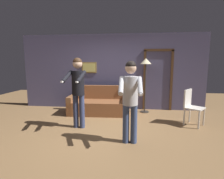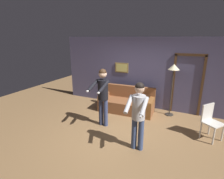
{
  "view_description": "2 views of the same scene",
  "coord_description": "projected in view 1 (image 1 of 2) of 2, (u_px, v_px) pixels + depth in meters",
  "views": [
    {
      "loc": [
        0.72,
        -3.85,
        1.6
      ],
      "look_at": [
        0.29,
        -0.12,
        1.04
      ],
      "focal_mm": 28.0,
      "sensor_mm": 36.0,
      "label": 1
    },
    {
      "loc": [
        1.67,
        -4.02,
        2.58
      ],
      "look_at": [
        -0.14,
        -0.1,
        1.28
      ],
      "focal_mm": 28.0,
      "sensor_mm": 36.0,
      "label": 2
    }
  ],
  "objects": [
    {
      "name": "ground_plane",
      "position": [
        100.0,
        132.0,
        4.1
      ],
      "size": [
        12.0,
        12.0,
        0.0
      ],
      "primitive_type": "plane",
      "color": "olive"
    },
    {
      "name": "back_wall_assembly",
      "position": [
        112.0,
        72.0,
        6.12
      ],
      "size": [
        6.4,
        0.1,
        2.6
      ],
      "color": "#514F74",
      "rests_on": "ground_plane"
    },
    {
      "name": "couch",
      "position": [
        99.0,
        105.0,
        5.63
      ],
      "size": [
        1.93,
        0.93,
        0.87
      ],
      "color": "brown",
      "rests_on": "ground_plane"
    },
    {
      "name": "torchiere_lamp",
      "position": [
        146.0,
        67.0,
        5.57
      ],
      "size": [
        0.36,
        0.36,
        1.76
      ],
      "color": "#332D28",
      "rests_on": "ground_plane"
    },
    {
      "name": "person_standing_left",
      "position": [
        78.0,
        86.0,
        4.23
      ],
      "size": [
        0.45,
        0.72,
        1.74
      ],
      "color": "navy",
      "rests_on": "ground_plane"
    },
    {
      "name": "person_standing_right",
      "position": [
        130.0,
        95.0,
        3.4
      ],
      "size": [
        0.44,
        0.65,
        1.65
      ],
      "color": "#374872",
      "rests_on": "ground_plane"
    },
    {
      "name": "dining_chair_distant",
      "position": [
        191.0,
        105.0,
        4.53
      ],
      "size": [
        0.59,
        0.59,
        0.93
      ],
      "color": "silver",
      "rests_on": "ground_plane"
    }
  ]
}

